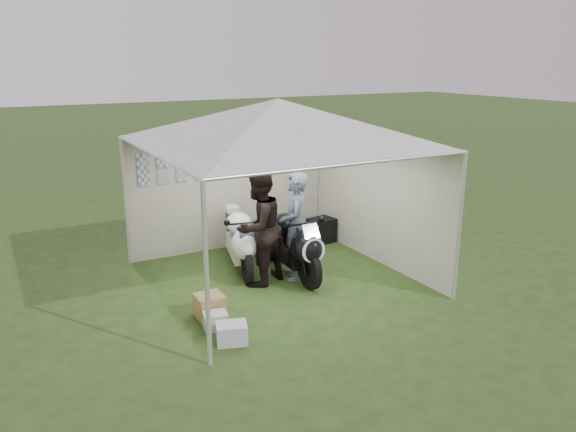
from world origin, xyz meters
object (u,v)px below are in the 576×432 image
Objects in this scene: canopy_tent at (277,126)px; person_blue_jacket at (295,227)px; paddock_stand at (267,248)px; crate_1 at (210,306)px; person_dark_jacket at (259,227)px; equipment_box at (321,230)px; crate_0 at (232,333)px; crate_2 at (215,321)px; motorcycle_white at (241,239)px; motorcycle_black at (291,241)px.

canopy_tent is 1.69m from person_blue_jacket.
paddock_stand reaches higher than crate_1.
person_dark_jacket is 2.54m from equipment_box.
person_blue_jacket reaches higher than crate_1.
equipment_box is at bearing 42.61° from crate_0.
equipment_box is at bearing 38.25° from canopy_tent.
person_dark_jacket is 1.92m from crate_2.
motorcycle_white is 5.12× the size of crate_0.
person_blue_jacket is at bearing -135.01° from equipment_box.
paddock_stand is at bearing 72.57° from canopy_tent.
motorcycle_black is 2.06m from crate_1.
canopy_tent is at bearing -76.43° from person_blue_jacket.
crate_0 is (-1.83, -1.57, -0.77)m from person_blue_jacket.
motorcycle_white is at bearing 63.16° from crate_0.
crate_2 is (-0.06, -0.37, -0.05)m from crate_1.
paddock_stand reaches higher than crate_0.
equipment_box reaches higher than crate_0.
crate_1 is (-3.23, -2.15, -0.07)m from equipment_box.
motorcycle_white is at bearing -112.38° from person_dark_jacket.
paddock_stand is 2.96m from crate_2.
equipment_box is 1.28× the size of crate_1.
person_dark_jacket is 1.64m from crate_1.
motorcycle_black is 4.78× the size of paddock_stand.
crate_2 is at bearing 95.38° from crate_0.
person_blue_jacket is (0.63, -0.08, -0.06)m from person_dark_jacket.
person_dark_jacket is 3.91× the size of equipment_box.
crate_0 is (-1.55, -1.65, -2.44)m from canopy_tent.
equipment_box is 4.15m from crate_2.
paddock_stand is (0.33, 1.06, -2.40)m from canopy_tent.
crate_1 reaches higher than crate_2.
person_dark_jacket is 4.83× the size of crate_0.
canopy_tent is at bearing 155.41° from person_dark_jacket.
person_dark_jacket is 0.63m from person_blue_jacket.
equipment_box reaches higher than paddock_stand.
crate_1 is at bearing -134.85° from paddock_stand.
person_blue_jacket reaches higher than motorcycle_white.
person_blue_jacket is 3.68× the size of equipment_box.
paddock_stand reaches higher than crate_2.
canopy_tent is at bearing -166.58° from motorcycle_black.
crate_2 is (-1.88, -1.24, -0.49)m from motorcycle_black.
person_blue_jacket is 2.11m from equipment_box.
paddock_stand is at bearing 90.00° from motorcycle_black.
motorcycle_black is (0.29, 0.06, -1.97)m from canopy_tent.
crate_0 is at bearing -91.31° from crate_1.
paddock_stand is 1.21× the size of crate_1.
crate_1 is (0.02, 0.84, 0.04)m from crate_0.
motorcycle_white reaches higher than crate_1.
equipment_box is at bearing 32.03° from motorcycle_white.
person_blue_jacket is 2.09m from crate_1.
crate_0 is at bearing -102.17° from motorcycle_white.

